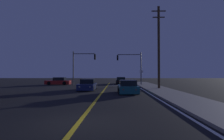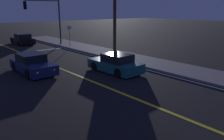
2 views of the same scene
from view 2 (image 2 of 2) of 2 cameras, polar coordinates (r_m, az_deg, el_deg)
The scene contains 9 objects.
sidewalk_right at distance 20.21m, azimuth 7.90°, elevation 2.18°, with size 3.20×45.62×0.15m, color gray.
lane_line_center at distance 16.07m, azimuth -8.29°, elevation -1.40°, with size 0.20×43.08×0.01m, color gold.
lane_line_edge_right at distance 18.93m, azimuth 4.12°, elevation 1.20°, with size 0.16×43.08×0.01m, color white.
stop_bar at distance 26.91m, azimuth -16.38°, elevation 4.72°, with size 5.05×0.50×0.01m, color white.
car_side_waiting_navy at distance 17.61m, azimuth -18.92°, elevation 1.32°, with size 1.99×4.39×1.34m.
car_lead_oncoming_black at distance 32.38m, azimuth -21.11°, elevation 6.98°, with size 1.96×4.16×1.34m.
car_parked_curb_teal at distance 16.81m, azimuth 0.85°, elevation 1.51°, with size 2.07×4.26×1.34m.
traffic_signal_near_right at distance 29.37m, azimuth -15.61°, elevation 13.18°, with size 4.36×0.28×5.77m.
street_sign_corner at distance 27.59m, azimuth -10.41°, elevation 8.93°, with size 0.56×0.06×2.59m.
Camera 2 is at (-8.04, -0.51, 4.46)m, focal length 37.25 mm.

